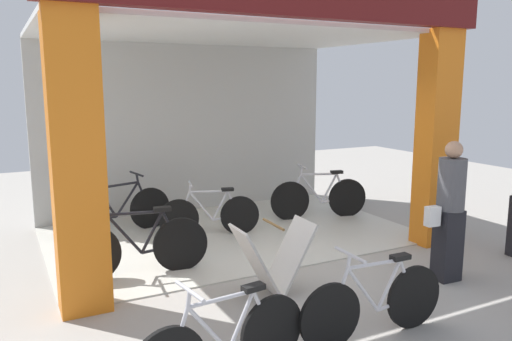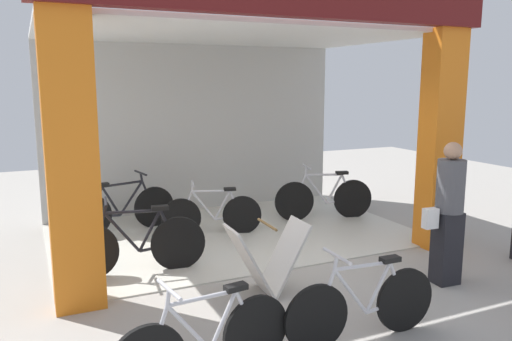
{
  "view_description": "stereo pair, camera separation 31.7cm",
  "coord_description": "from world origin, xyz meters",
  "px_view_note": "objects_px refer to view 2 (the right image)",
  "views": [
    {
      "loc": [
        -3.16,
        -5.24,
        2.35
      ],
      "look_at": [
        0.0,
        0.88,
        1.15
      ],
      "focal_mm": 35.56,
      "sensor_mm": 36.0,
      "label": 1
    },
    {
      "loc": [
        -2.87,
        -5.38,
        2.35
      ],
      "look_at": [
        0.0,
        0.88,
        1.15
      ],
      "focal_mm": 35.56,
      "sensor_mm": 36.0,
      "label": 2
    }
  ],
  "objects_px": {
    "bicycle_inside_3": "(123,209)",
    "sandwich_board_sign": "(267,258)",
    "pedestrian_0": "(448,213)",
    "bicycle_inside_1": "(324,198)",
    "bicycle_inside_0": "(212,214)",
    "bicycle_inside_2": "(135,244)",
    "bicycle_parked_0": "(363,305)"
  },
  "relations": [
    {
      "from": "bicycle_inside_2",
      "to": "sandwich_board_sign",
      "type": "bearing_deg",
      "value": -44.01
    },
    {
      "from": "bicycle_parked_0",
      "to": "pedestrian_0",
      "type": "distance_m",
      "value": 1.92
    },
    {
      "from": "bicycle_inside_2",
      "to": "sandwich_board_sign",
      "type": "xyz_separation_m",
      "value": [
        1.23,
        -1.18,
        0.02
      ]
    },
    {
      "from": "bicycle_inside_0",
      "to": "bicycle_inside_3",
      "type": "xyz_separation_m",
      "value": [
        -1.23,
        0.75,
        0.04
      ]
    },
    {
      "from": "bicycle_inside_3",
      "to": "bicycle_inside_0",
      "type": "bearing_deg",
      "value": -31.44
    },
    {
      "from": "bicycle_inside_0",
      "to": "pedestrian_0",
      "type": "distance_m",
      "value": 3.5
    },
    {
      "from": "bicycle_inside_0",
      "to": "bicycle_inside_2",
      "type": "height_order",
      "value": "bicycle_inside_2"
    },
    {
      "from": "sandwich_board_sign",
      "to": "bicycle_inside_3",
      "type": "bearing_deg",
      "value": 108.98
    },
    {
      "from": "sandwich_board_sign",
      "to": "bicycle_inside_1",
      "type": "bearing_deg",
      "value": 46.69
    },
    {
      "from": "bicycle_inside_3",
      "to": "bicycle_parked_0",
      "type": "distance_m",
      "value": 4.6
    },
    {
      "from": "bicycle_inside_2",
      "to": "bicycle_inside_3",
      "type": "height_order",
      "value": "bicycle_inside_2"
    },
    {
      "from": "bicycle_inside_0",
      "to": "sandwich_board_sign",
      "type": "relative_size",
      "value": 1.68
    },
    {
      "from": "bicycle_parked_0",
      "to": "sandwich_board_sign",
      "type": "height_order",
      "value": "bicycle_parked_0"
    },
    {
      "from": "bicycle_inside_3",
      "to": "pedestrian_0",
      "type": "relative_size",
      "value": 1.01
    },
    {
      "from": "bicycle_inside_1",
      "to": "pedestrian_0",
      "type": "relative_size",
      "value": 1.0
    },
    {
      "from": "bicycle_inside_0",
      "to": "bicycle_parked_0",
      "type": "bearing_deg",
      "value": -87.59
    },
    {
      "from": "bicycle_inside_1",
      "to": "bicycle_inside_2",
      "type": "bearing_deg",
      "value": -160.84
    },
    {
      "from": "sandwich_board_sign",
      "to": "pedestrian_0",
      "type": "xyz_separation_m",
      "value": [
        2.04,
        -0.62,
        0.45
      ]
    },
    {
      "from": "bicycle_inside_2",
      "to": "sandwich_board_sign",
      "type": "distance_m",
      "value": 1.71
    },
    {
      "from": "bicycle_inside_1",
      "to": "bicycle_inside_3",
      "type": "height_order",
      "value": "bicycle_inside_1"
    },
    {
      "from": "bicycle_inside_0",
      "to": "pedestrian_0",
      "type": "bearing_deg",
      "value": -57.47
    },
    {
      "from": "bicycle_inside_0",
      "to": "pedestrian_0",
      "type": "relative_size",
      "value": 0.9
    },
    {
      "from": "bicycle_inside_2",
      "to": "bicycle_inside_3",
      "type": "xyz_separation_m",
      "value": [
        0.18,
        1.87,
        -0.01
      ]
    },
    {
      "from": "bicycle_inside_0",
      "to": "bicycle_inside_2",
      "type": "xyz_separation_m",
      "value": [
        -1.4,
        -1.12,
        0.04
      ]
    },
    {
      "from": "bicycle_inside_0",
      "to": "bicycle_parked_0",
      "type": "relative_size",
      "value": 0.96
    },
    {
      "from": "bicycle_inside_3",
      "to": "sandwich_board_sign",
      "type": "bearing_deg",
      "value": -71.02
    },
    {
      "from": "bicycle_inside_3",
      "to": "sandwich_board_sign",
      "type": "xyz_separation_m",
      "value": [
        1.05,
        -3.05,
        0.03
      ]
    },
    {
      "from": "bicycle_inside_0",
      "to": "bicycle_parked_0",
      "type": "xyz_separation_m",
      "value": [
        0.15,
        -3.64,
        0.01
      ]
    },
    {
      "from": "bicycle_inside_0",
      "to": "bicycle_inside_1",
      "type": "distance_m",
      "value": 2.09
    },
    {
      "from": "bicycle_inside_1",
      "to": "bicycle_parked_0",
      "type": "height_order",
      "value": "bicycle_inside_1"
    },
    {
      "from": "bicycle_inside_1",
      "to": "pedestrian_0",
      "type": "xyz_separation_m",
      "value": [
        -0.22,
        -3.01,
        0.48
      ]
    },
    {
      "from": "bicycle_inside_0",
      "to": "bicycle_inside_3",
      "type": "bearing_deg",
      "value": 148.56
    }
  ]
}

